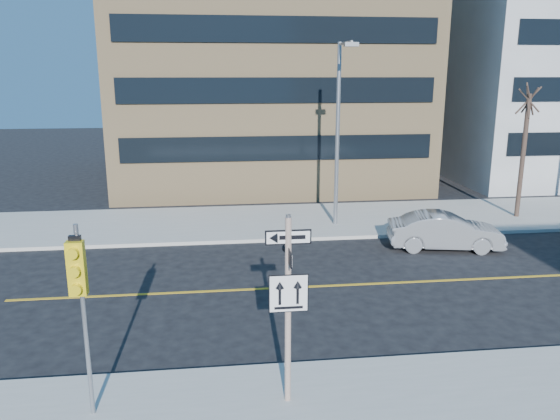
{
  "coord_description": "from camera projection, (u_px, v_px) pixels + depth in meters",
  "views": [
    {
      "loc": [
        -1.37,
        -12.65,
        6.88
      ],
      "look_at": [
        0.61,
        4.0,
        2.65
      ],
      "focal_mm": 35.0,
      "sensor_mm": 36.0,
      "label": 1
    }
  ],
  "objects": [
    {
      "name": "street_tree_west",
      "position": [
        529.0,
        103.0,
        25.04
      ],
      "size": [
        1.8,
        1.8,
        6.35
      ],
      "color": "#372820",
      "rests_on": "far_sidewalk"
    },
    {
      "name": "streetlight_a",
      "position": [
        339.0,
        123.0,
        23.67
      ],
      "size": [
        0.55,
        2.25,
        8.0
      ],
      "color": "gray",
      "rests_on": "far_sidewalk"
    },
    {
      "name": "ground",
      "position": [
        275.0,
        348.0,
        14.02
      ],
      "size": [
        120.0,
        120.0,
        0.0
      ],
      "primitive_type": "plane",
      "color": "black",
      "rests_on": "ground"
    },
    {
      "name": "building_brick",
      "position": [
        263.0,
        40.0,
        36.12
      ],
      "size": [
        18.0,
        18.0,
        18.0
      ],
      "primitive_type": "cube",
      "color": "tan",
      "rests_on": "ground"
    },
    {
      "name": "sign_pole",
      "position": [
        288.0,
        300.0,
        11.0
      ],
      "size": [
        0.92,
        0.92,
        4.06
      ],
      "color": "silver",
      "rests_on": "near_sidewalk"
    },
    {
      "name": "traffic_signal",
      "position": [
        79.0,
        284.0,
        10.26
      ],
      "size": [
        0.32,
        0.45,
        4.0
      ],
      "color": "gray",
      "rests_on": "near_sidewalk"
    },
    {
      "name": "parked_car_b",
      "position": [
        445.0,
        231.0,
        21.77
      ],
      "size": [
        2.32,
        4.65,
        1.46
      ],
      "primitive_type": "imported",
      "rotation": [
        0.0,
        0.0,
        1.39
      ],
      "color": "gray",
      "rests_on": "ground"
    }
  ]
}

